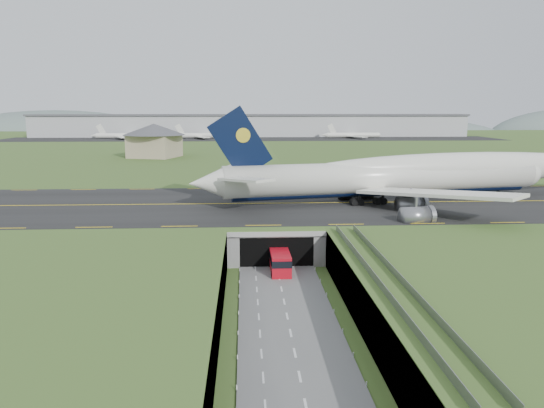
{
  "coord_description": "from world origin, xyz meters",
  "views": [
    {
      "loc": [
        -5.1,
        -74.7,
        25.47
      ],
      "look_at": [
        -0.14,
        20.0,
        8.35
      ],
      "focal_mm": 35.0,
      "sensor_mm": 36.0,
      "label": 1
    }
  ],
  "objects": [
    {
      "name": "trench_road",
      "position": [
        0.0,
        -7.5,
        0.1
      ],
      "size": [
        12.0,
        75.0,
        0.2
      ],
      "primitive_type": "cube",
      "color": "slate",
      "rests_on": "ground"
    },
    {
      "name": "guideway",
      "position": [
        11.0,
        -19.11,
        5.32
      ],
      "size": [
        3.0,
        53.0,
        7.05
      ],
      "color": "#A8A8A3",
      "rests_on": "ground"
    },
    {
      "name": "airfield_deck",
      "position": [
        0.0,
        0.0,
        3.0
      ],
      "size": [
        800.0,
        800.0,
        6.0
      ],
      "primitive_type": "cube",
      "color": "gray",
      "rests_on": "ground"
    },
    {
      "name": "distant_hills",
      "position": [
        64.38,
        430.0,
        -4.0
      ],
      "size": [
        700.0,
        91.0,
        60.0
      ],
      "color": "#526260",
      "rests_on": "ground"
    },
    {
      "name": "jumbo_jet",
      "position": [
        31.35,
        35.65,
        11.55
      ],
      "size": [
        96.95,
        61.2,
        20.62
      ],
      "rotation": [
        0.0,
        0.0,
        0.19
      ],
      "color": "silver",
      "rests_on": "ground"
    },
    {
      "name": "ground",
      "position": [
        0.0,
        0.0,
        0.0
      ],
      "size": [
        900.0,
        900.0,
        0.0
      ],
      "primitive_type": "plane",
      "color": "#3A5723",
      "rests_on": "ground"
    },
    {
      "name": "tunnel_portal",
      "position": [
        0.0,
        16.71,
        3.33
      ],
      "size": [
        17.0,
        22.3,
        6.0
      ],
      "color": "gray",
      "rests_on": "ground"
    },
    {
      "name": "service_building",
      "position": [
        -41.07,
        140.93,
        14.02
      ],
      "size": [
        30.97,
        30.97,
        13.54
      ],
      "rotation": [
        0.0,
        0.0,
        -0.29
      ],
      "color": "tan",
      "rests_on": "ground"
    },
    {
      "name": "shuttle_tram",
      "position": [
        0.34,
        5.33,
        1.8
      ],
      "size": [
        3.22,
        8.12,
        3.29
      ],
      "rotation": [
        0.0,
        0.0,
        0.01
      ],
      "color": "#B50C19",
      "rests_on": "ground"
    },
    {
      "name": "taxiway",
      "position": [
        0.0,
        33.0,
        6.09
      ],
      "size": [
        800.0,
        44.0,
        0.18
      ],
      "primitive_type": "cube",
      "color": "black",
      "rests_on": "airfield_deck"
    },
    {
      "name": "cargo_terminal",
      "position": [
        -0.16,
        299.41,
        13.96
      ],
      "size": [
        320.0,
        67.0,
        15.6
      ],
      "color": "#B2B2B2",
      "rests_on": "ground"
    }
  ]
}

